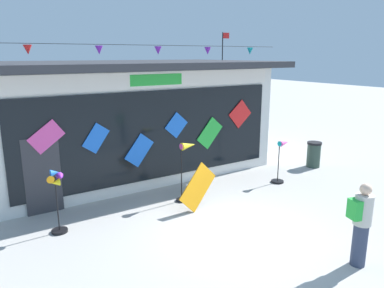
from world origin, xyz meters
name	(u,v)px	position (x,y,z in m)	size (l,w,h in m)	color
ground_plane	(231,231)	(0.00, 0.00, 0.00)	(80.00, 80.00, 0.00)	#ADAAA5
kite_shop_building	(124,116)	(-0.12, 5.92, 1.91)	(9.56, 5.95, 4.99)	silver
wind_spinner_far_left	(56,194)	(-3.39, 2.07, 0.96)	(0.40, 0.37, 1.54)	black
wind_spinner_left	(187,158)	(0.13, 2.17, 1.22)	(0.64, 0.32, 1.68)	black
wind_spinner_center_left	(281,159)	(3.48, 1.82, 0.77)	(0.65, 0.40, 1.37)	black
person_near_camera	(361,223)	(1.17, -2.45, 0.89)	(0.48, 0.38, 1.68)	#333D56
trash_bin	(314,154)	(5.70, 2.34, 0.47)	(0.52, 0.52, 0.93)	#2D4238
display_kite_on_ground	(198,187)	(0.01, 1.42, 0.63)	(0.64, 0.03, 1.16)	orange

